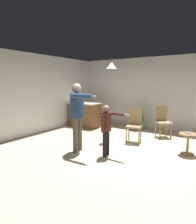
% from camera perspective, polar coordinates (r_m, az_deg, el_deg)
% --- Properties ---
extents(ground, '(7.68, 7.68, 0.00)m').
position_cam_1_polar(ground, '(5.15, 4.96, -11.35)').
color(ground, beige).
extents(wall_back, '(6.40, 0.10, 2.70)m').
position_cam_1_polar(wall_back, '(7.82, 16.43, 5.24)').
color(wall_back, silver).
rests_on(wall_back, ground).
extents(wall_left, '(0.10, 6.40, 2.70)m').
position_cam_1_polar(wall_left, '(6.97, -18.74, 4.78)').
color(wall_left, silver).
rests_on(wall_left, ground).
extents(kitchen_counter, '(1.26, 0.66, 0.95)m').
position_cam_1_polar(kitchen_counter, '(7.91, -3.90, -0.76)').
color(kitchen_counter, brown).
rests_on(kitchen_counter, ground).
extents(side_table_by_couch, '(0.44, 0.44, 0.52)m').
position_cam_1_polar(side_table_by_couch, '(5.34, 24.45, -7.69)').
color(side_table_by_couch, '#99754C').
rests_on(side_table_by_couch, ground).
extents(person_adult, '(0.85, 0.50, 1.72)m').
position_cam_1_polar(person_adult, '(4.98, -5.89, 0.65)').
color(person_adult, '#60564C').
rests_on(person_adult, ground).
extents(person_child, '(0.64, 0.35, 1.22)m').
position_cam_1_polar(person_child, '(4.67, 2.49, -3.71)').
color(person_child, black).
rests_on(person_child, ground).
extents(dining_chair_by_counter, '(0.50, 0.50, 1.00)m').
position_cam_1_polar(dining_chair_by_counter, '(5.93, 10.46, -3.33)').
color(dining_chair_by_counter, '#99754C').
rests_on(dining_chair_by_counter, ground).
extents(dining_chair_near_wall, '(0.59, 0.59, 1.00)m').
position_cam_1_polar(dining_chair_near_wall, '(6.74, 18.14, -2.20)').
color(dining_chair_near_wall, '#99754C').
rests_on(dining_chair_near_wall, ground).
extents(potted_plant_corner, '(0.53, 0.53, 0.81)m').
position_cam_1_polar(potted_plant_corner, '(7.52, 11.01, -1.64)').
color(potted_plant_corner, brown).
rests_on(potted_plant_corner, ground).
extents(spare_remote_on_table, '(0.13, 0.09, 0.04)m').
position_cam_1_polar(spare_remote_on_table, '(5.28, 24.49, -5.50)').
color(spare_remote_on_table, white).
rests_on(spare_remote_on_table, side_table_by_couch).
extents(ceiling_light_pendant, '(0.32, 0.32, 0.55)m').
position_cam_1_polar(ceiling_light_pendant, '(6.08, 3.93, 13.24)').
color(ceiling_light_pendant, silver).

